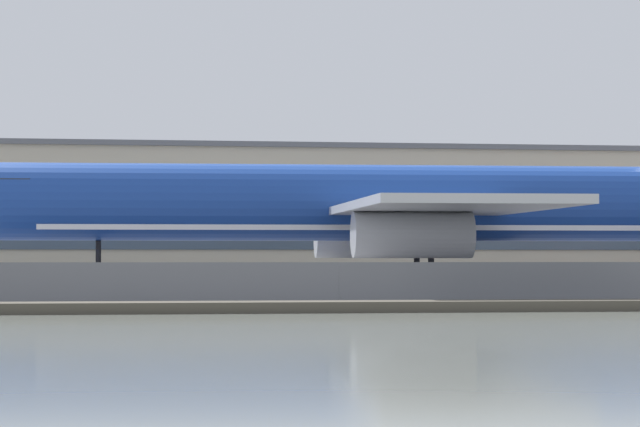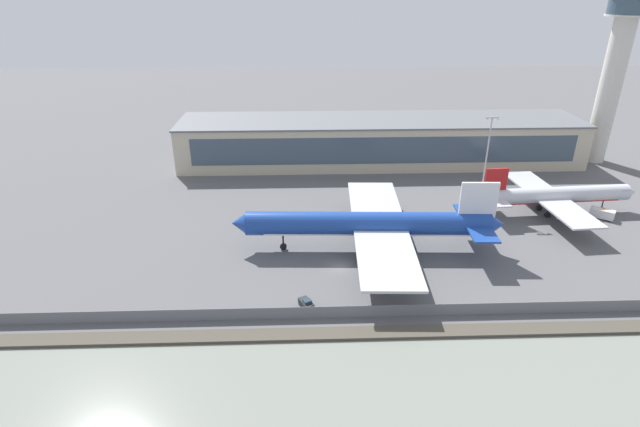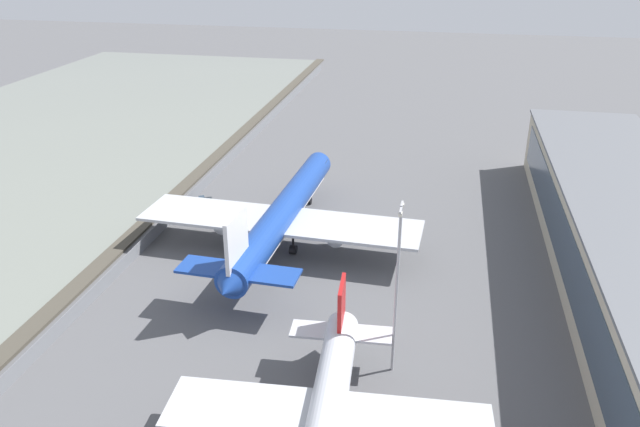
{
  "view_description": "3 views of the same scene",
  "coord_description": "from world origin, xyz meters",
  "px_view_note": "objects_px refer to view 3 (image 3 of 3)",
  "views": [
    {
      "loc": [
        -12.24,
        -88.57,
        2.51
      ],
      "look_at": [
        2.53,
        6.13,
        5.27
      ],
      "focal_mm": 85.0,
      "sensor_mm": 36.0,
      "label": 1
    },
    {
      "loc": [
        -6.99,
        -83.44,
        50.61
      ],
      "look_at": [
        -3.35,
        18.8,
        2.87
      ],
      "focal_mm": 28.0,
      "sensor_mm": 36.0,
      "label": 2
    },
    {
      "loc": [
        99.87,
        32.26,
        49.81
      ],
      "look_at": [
        -2.03,
        11.53,
        2.46
      ],
      "focal_mm": 35.0,
      "sensor_mm": 36.0,
      "label": 3
    }
  ],
  "objects_px": {
    "cargo_jet_blue": "(282,215)",
    "baggage_tug": "(204,201)",
    "passenger_jet_silver": "(326,422)",
    "apron_light_mast_apron_west": "(397,283)"
  },
  "relations": [
    {
      "from": "baggage_tug",
      "to": "passenger_jet_silver",
      "type": "bearing_deg",
      "value": 31.49
    },
    {
      "from": "cargo_jet_blue",
      "to": "baggage_tug",
      "type": "relative_size",
      "value": 15.5
    },
    {
      "from": "baggage_tug",
      "to": "apron_light_mast_apron_west",
      "type": "xyz_separation_m",
      "value": [
        43.63,
        41.6,
        11.66
      ]
    },
    {
      "from": "cargo_jet_blue",
      "to": "apron_light_mast_apron_west",
      "type": "bearing_deg",
      "value": 35.96
    },
    {
      "from": "passenger_jet_silver",
      "to": "baggage_tug",
      "type": "bearing_deg",
      "value": -148.51
    },
    {
      "from": "passenger_jet_silver",
      "to": "apron_light_mast_apron_west",
      "type": "distance_m",
      "value": 18.17
    },
    {
      "from": "cargo_jet_blue",
      "to": "apron_light_mast_apron_west",
      "type": "distance_m",
      "value": 37.67
    },
    {
      "from": "passenger_jet_silver",
      "to": "apron_light_mast_apron_west",
      "type": "height_order",
      "value": "apron_light_mast_apron_west"
    },
    {
      "from": "baggage_tug",
      "to": "apron_light_mast_apron_west",
      "type": "distance_m",
      "value": 61.4
    },
    {
      "from": "cargo_jet_blue",
      "to": "baggage_tug",
      "type": "bearing_deg",
      "value": -124.48
    }
  ]
}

